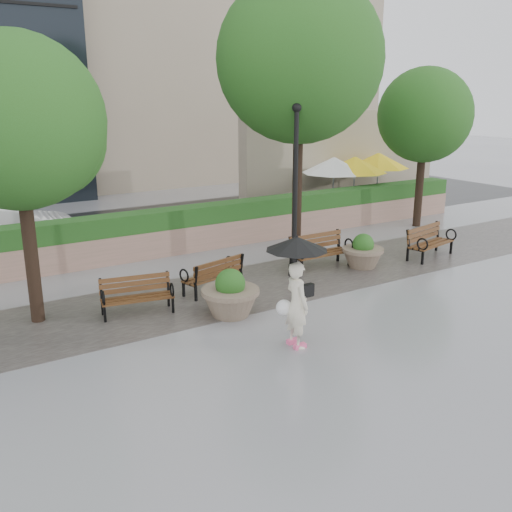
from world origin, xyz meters
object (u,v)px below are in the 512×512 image
lamppost (295,202)px  pedestrian (297,281)px  bench_3 (320,258)px  planter_right (363,254)px  bench_4 (430,248)px  bench_2 (213,282)px  car_right (4,228)px  planter_left (230,298)px  bench_1 (138,304)px

lamppost → pedestrian: lamppost is taller
bench_3 → planter_right: 1.19m
lamppost → planter_right: bearing=-10.8°
bench_4 → lamppost: bearing=159.2°
bench_2 → bench_4: bench_4 is taller
bench_2 → planter_right: 4.49m
pedestrian → planter_right: bearing=-51.0°
bench_3 → bench_4: size_ratio=0.97×
bench_2 → lamppost: 2.95m
bench_3 → car_right: bearing=137.0°
bench_4 → lamppost: lamppost is taller
planter_left → bench_3: bearing=24.1°
bench_2 → planter_left: bearing=60.5°
bench_2 → planter_right: size_ratio=1.46×
planter_left → car_right: car_right is taller
bench_3 → pedestrian: 5.24m
bench_2 → pedestrian: (-0.12, -3.57, 1.05)m
planter_right → planter_left: bearing=-166.7°
planter_left → pedestrian: size_ratio=0.59×
bench_4 → lamppost: (-4.42, 0.72, 1.70)m
bench_3 → planter_left: (-3.85, -1.72, 0.14)m
bench_4 → car_right: bearing=132.7°
bench_3 → lamppost: lamppost is taller
planter_right → pedestrian: (-4.59, -3.14, 0.93)m
bench_4 → car_right: car_right is taller
planter_left → bench_1: bearing=145.6°
bench_3 → lamppost: bearing=-170.4°
bench_3 → bench_4: (3.39, -0.89, -0.00)m
bench_2 → pedestrian: 3.73m
planter_left → planter_right: size_ratio=1.10×
bench_1 → car_right: size_ratio=0.37×
bench_4 → planter_left: size_ratio=1.44×
bench_4 → pedestrian: size_ratio=0.85×
bench_4 → car_right: 12.86m
bench_2 → pedestrian: bearing=73.4°
planter_left → bench_2: bearing=75.1°
car_right → pedestrian: size_ratio=2.05×
bench_1 → planter_left: 2.05m
bench_2 → bench_3: bench_3 is taller
bench_4 → planter_left: bearing=175.0°
bench_3 → lamppost: 1.99m
bench_4 → planter_right: (-2.35, 0.32, 0.10)m
bench_3 → car_right: 9.67m
bench_4 → bench_2: bearing=162.1°
bench_1 → bench_4: bench_4 is taller
planter_left → car_right: (-3.19, 8.33, 0.31)m
bench_4 → planter_right: bearing=160.6°
planter_right → car_right: car_right is taller
bench_4 → pedestrian: 7.56m
bench_4 → planter_right: planter_right is taller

